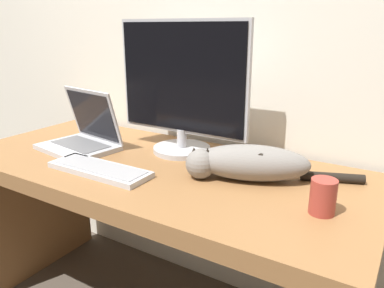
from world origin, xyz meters
TOP-DOWN VIEW (x-y plane):
  - wall_back at (0.00, 0.77)m, footprint 6.40×0.06m
  - desk at (0.00, 0.36)m, footprint 1.62×0.71m
  - monitor at (0.01, 0.54)m, footprint 0.58×0.24m
  - laptop at (-0.38, 0.35)m, footprint 0.35×0.29m
  - external_keyboard at (-0.11, 0.18)m, footprint 0.40×0.13m
  - cat at (0.36, 0.40)m, footprint 0.55×0.32m
  - coffee_mug at (0.64, 0.28)m, footprint 0.07×0.07m

SIDE VIEW (x-z plane):
  - desk at x=0.00m, z-range 0.22..0.97m
  - external_keyboard at x=-0.11m, z-range 0.74..0.77m
  - laptop at x=-0.38m, z-range 0.67..0.92m
  - coffee_mug at x=0.64m, z-range 0.74..0.84m
  - cat at x=0.36m, z-range 0.74..0.87m
  - monitor at x=0.01m, z-range 0.74..1.27m
  - wall_back at x=0.00m, z-range 0.00..2.60m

